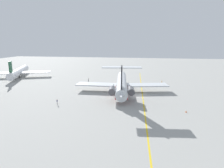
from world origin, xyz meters
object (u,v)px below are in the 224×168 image
Objects in this scene: main_jetliner at (122,84)px; airliner_mid_right at (19,72)px; ground_crew_portside at (57,101)px; ground_crew_near_tail at (162,82)px; safety_cone_nose at (186,111)px; ground_crew_near_nose at (88,80)px.

main_jetliner is 66.18m from airliner_mid_right.
ground_crew_portside is at bearing 128.86° from main_jetliner.
safety_cone_nose is (-37.58, -3.77, -0.81)m from ground_crew_near_tail.
ground_crew_near_tail is (0.93, -36.13, -0.06)m from ground_crew_near_nose.
main_jetliner is 23.54× the size of ground_crew_near_nose.
main_jetliner is at bearing 23.97° from ground_crew_portside.
ground_crew_near_nose reaches higher than ground_crew_near_tail.
ground_crew_portside reaches higher than ground_crew_near_nose.
airliner_mid_right is 93.41m from safety_cone_nose.
airliner_mid_right reaches higher than ground_crew_near_tail.
ground_crew_near_nose is at bearing 41.15° from main_jetliner.
airliner_mid_right reaches higher than ground_crew_near_nose.
ground_crew_near_nose is 3.29× the size of safety_cone_nose.
ground_crew_near_nose is at bearing -120.01° from airliner_mid_right.
ground_crew_portside is (-36.19, -0.17, 0.00)m from ground_crew_near_nose.
ground_crew_portside reaches higher than ground_crew_near_tail.
main_jetliner is at bearing 47.21° from safety_cone_nose.
ground_crew_near_nose is 1.00× the size of ground_crew_portside.
airliner_mid_right reaches higher than ground_crew_portside.
ground_crew_near_tail is at bearing 24.48° from ground_crew_portside.
ground_crew_near_tail is 51.68m from ground_crew_portside.
safety_cone_nose is at bearing -82.17° from ground_crew_near_tail.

